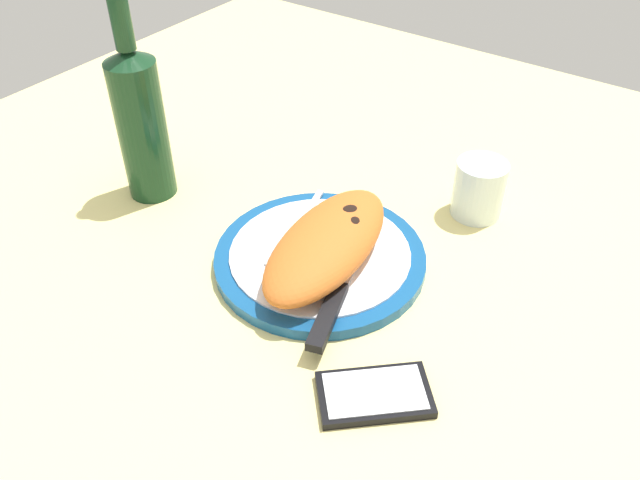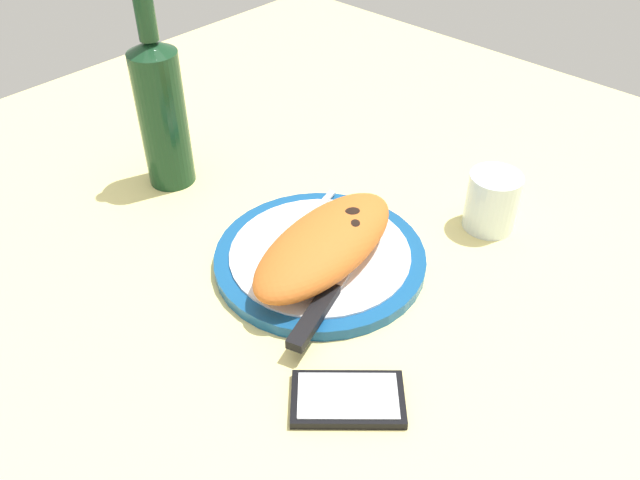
{
  "view_description": "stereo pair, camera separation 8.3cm",
  "coord_description": "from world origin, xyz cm",
  "px_view_note": "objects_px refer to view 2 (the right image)",
  "views": [
    {
      "loc": [
        52.43,
        37.24,
        56.41
      ],
      "look_at": [
        0.0,
        0.0,
        3.89
      ],
      "focal_mm": 36.68,
      "sensor_mm": 36.0,
      "label": 1
    },
    {
      "loc": [
        47.2,
        43.67,
        56.41
      ],
      "look_at": [
        0.0,
        0.0,
        3.89
      ],
      "focal_mm": 36.68,
      "sensor_mm": 36.0,
      "label": 2
    }
  ],
  "objects_px": {
    "smartphone": "(348,399)",
    "fork": "(297,232)",
    "knife": "(324,301)",
    "wine_bottle": "(162,111)",
    "calzone": "(325,244)",
    "plate": "(320,258)",
    "water_glass": "(491,205)"
  },
  "relations": [
    {
      "from": "calzone",
      "to": "fork",
      "type": "xyz_separation_m",
      "value": [
        -0.02,
        -0.07,
        -0.02
      ]
    },
    {
      "from": "knife",
      "to": "wine_bottle",
      "type": "height_order",
      "value": "wine_bottle"
    },
    {
      "from": "knife",
      "to": "water_glass",
      "type": "distance_m",
      "value": 0.29
    },
    {
      "from": "plate",
      "to": "knife",
      "type": "xyz_separation_m",
      "value": [
        0.07,
        0.07,
        0.01
      ]
    },
    {
      "from": "wine_bottle",
      "to": "plate",
      "type": "bearing_deg",
      "value": 91.94
    },
    {
      "from": "smartphone",
      "to": "calzone",
      "type": "bearing_deg",
      "value": -130.93
    },
    {
      "from": "plate",
      "to": "wine_bottle",
      "type": "bearing_deg",
      "value": -88.06
    },
    {
      "from": "water_glass",
      "to": "calzone",
      "type": "bearing_deg",
      "value": -24.13
    },
    {
      "from": "plate",
      "to": "water_glass",
      "type": "relative_size",
      "value": 3.32
    },
    {
      "from": "calzone",
      "to": "knife",
      "type": "distance_m",
      "value": 0.08
    },
    {
      "from": "calzone",
      "to": "water_glass",
      "type": "xyz_separation_m",
      "value": [
        -0.23,
        0.1,
        -0.01
      ]
    },
    {
      "from": "knife",
      "to": "wine_bottle",
      "type": "bearing_deg",
      "value": -98.64
    },
    {
      "from": "calzone",
      "to": "fork",
      "type": "bearing_deg",
      "value": -103.97
    },
    {
      "from": "smartphone",
      "to": "wine_bottle",
      "type": "bearing_deg",
      "value": -105.7
    },
    {
      "from": "knife",
      "to": "water_glass",
      "type": "height_order",
      "value": "water_glass"
    },
    {
      "from": "calzone",
      "to": "wine_bottle",
      "type": "relative_size",
      "value": 0.89
    },
    {
      "from": "smartphone",
      "to": "wine_bottle",
      "type": "xyz_separation_m",
      "value": [
        -0.13,
        -0.47,
        0.11
      ]
    },
    {
      "from": "calzone",
      "to": "wine_bottle",
      "type": "bearing_deg",
      "value": -89.59
    },
    {
      "from": "plate",
      "to": "water_glass",
      "type": "distance_m",
      "value": 0.25
    },
    {
      "from": "knife",
      "to": "wine_bottle",
      "type": "distance_m",
      "value": 0.38
    },
    {
      "from": "smartphone",
      "to": "fork",
      "type": "bearing_deg",
      "value": -124.34
    },
    {
      "from": "plate",
      "to": "wine_bottle",
      "type": "relative_size",
      "value": 0.94
    },
    {
      "from": "wine_bottle",
      "to": "smartphone",
      "type": "bearing_deg",
      "value": 74.3
    },
    {
      "from": "plate",
      "to": "smartphone",
      "type": "relative_size",
      "value": 2.06
    },
    {
      "from": "fork",
      "to": "smartphone",
      "type": "distance_m",
      "value": 0.27
    },
    {
      "from": "plate",
      "to": "calzone",
      "type": "xyz_separation_m",
      "value": [
        0.01,
        0.02,
        0.04
      ]
    },
    {
      "from": "calzone",
      "to": "water_glass",
      "type": "relative_size",
      "value": 3.12
    },
    {
      "from": "water_glass",
      "to": "wine_bottle",
      "type": "bearing_deg",
      "value": -61.22
    },
    {
      "from": "calzone",
      "to": "water_glass",
      "type": "bearing_deg",
      "value": 155.87
    },
    {
      "from": "plate",
      "to": "water_glass",
      "type": "height_order",
      "value": "water_glass"
    },
    {
      "from": "plate",
      "to": "calzone",
      "type": "bearing_deg",
      "value": 64.07
    },
    {
      "from": "plate",
      "to": "water_glass",
      "type": "bearing_deg",
      "value": 151.73
    }
  ]
}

